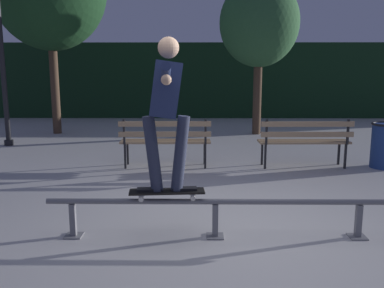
% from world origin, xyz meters
% --- Properties ---
extents(ground_plane, '(90.00, 90.00, 0.00)m').
position_xyz_m(ground_plane, '(0.00, 0.00, 0.00)').
color(ground_plane, '#ADAAA8').
extents(hedge_backdrop, '(24.00, 1.20, 2.57)m').
position_xyz_m(hedge_backdrop, '(0.00, 10.68, 1.28)').
color(hedge_backdrop, black).
rests_on(hedge_backdrop, ground).
extents(grind_rail, '(3.53, 0.18, 0.42)m').
position_xyz_m(grind_rail, '(-0.00, -0.18, 0.32)').
color(grind_rail, slate).
rests_on(grind_rail, ground).
extents(skateboard, '(0.79, 0.26, 0.09)m').
position_xyz_m(skateboard, '(-0.50, -0.18, 0.49)').
color(skateboard, black).
rests_on(skateboard, grind_rail).
extents(skateboarder, '(0.63, 1.41, 1.56)m').
position_xyz_m(skateboarder, '(-0.50, -0.18, 1.43)').
color(skateboarder, black).
rests_on(skateboarder, skateboard).
extents(park_bench_leftmost, '(1.61, 0.45, 0.88)m').
position_xyz_m(park_bench_leftmost, '(-0.75, 2.90, 0.54)').
color(park_bench_leftmost, black).
rests_on(park_bench_leftmost, ground).
extents(park_bench_left_center, '(1.61, 0.45, 0.88)m').
position_xyz_m(park_bench_left_center, '(1.71, 2.90, 0.54)').
color(park_bench_left_center, black).
rests_on(park_bench_left_center, ground).
extents(tree_behind_benches, '(2.03, 2.03, 3.98)m').
position_xyz_m(tree_behind_benches, '(1.40, 6.69, 2.85)').
color(tree_behind_benches, '#4C3828').
rests_on(tree_behind_benches, ground).
extents(lamp_post_left, '(0.32, 0.32, 3.90)m').
position_xyz_m(lamp_post_left, '(-4.48, 4.99, 2.48)').
color(lamp_post_left, black).
rests_on(lamp_post_left, ground).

